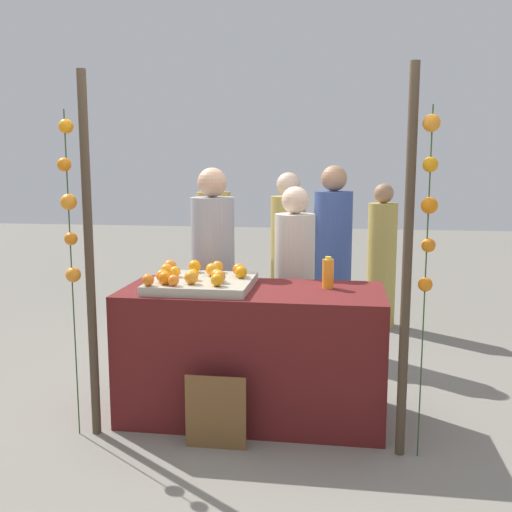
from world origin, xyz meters
TOP-DOWN VIEW (x-y plane):
  - ground_plane at (0.00, 0.00)m, footprint 24.00×24.00m
  - stall_counter at (0.00, 0.00)m, footprint 1.75×0.77m
  - orange_tray at (-0.35, -0.01)m, footprint 0.68×0.64m
  - orange_0 at (-0.55, 0.04)m, footprint 0.07×0.07m
  - orange_1 at (-0.54, -0.22)m, footprint 0.09×0.09m
  - orange_2 at (-0.61, 0.06)m, footprint 0.09×0.09m
  - orange_3 at (-0.46, 0.23)m, footprint 0.09×0.09m
  - orange_4 at (-0.39, -0.06)m, footprint 0.08×0.08m
  - orange_5 at (-0.58, -0.15)m, footprint 0.08×0.08m
  - orange_6 at (-0.24, -0.04)m, footprint 0.08×0.08m
  - orange_7 at (-0.19, -0.23)m, footprint 0.08×0.08m
  - orange_8 at (-0.12, 0.13)m, footprint 0.09×0.09m
  - orange_9 at (-0.63, -0.28)m, footprint 0.08×0.08m
  - orange_10 at (-0.29, 0.25)m, footprint 0.08×0.08m
  - orange_11 at (-0.09, 0.06)m, footprint 0.08×0.08m
  - orange_12 at (-0.30, 0.10)m, footprint 0.09×0.09m
  - orange_13 at (-0.37, -0.19)m, footprint 0.09×0.09m
  - orange_14 at (-0.47, -0.26)m, footprint 0.07×0.07m
  - orange_15 at (-0.63, 0.20)m, footprint 0.09×0.09m
  - orange_16 at (-0.20, -0.12)m, footprint 0.08×0.08m
  - juice_bottle at (0.50, 0.10)m, footprint 0.08×0.08m
  - chalkboard_sign at (-0.15, -0.51)m, footprint 0.37×0.03m
  - vendor_left at (-0.42, 0.65)m, footprint 0.34×0.34m
  - vendor_right at (0.23, 0.66)m, footprint 0.31×0.31m
  - crowd_person_0 at (0.50, 1.50)m, footprint 0.34×0.34m
  - crowd_person_1 at (-0.67, 1.85)m, footprint 0.33×0.33m
  - crowd_person_2 at (1.00, 2.44)m, footprint 0.30×0.30m
  - crowd_person_3 at (0.08, 1.68)m, footprint 0.33×0.33m
  - canopy_post_left at (-0.95, -0.42)m, footprint 0.06×0.06m
  - canopy_post_right at (0.95, -0.42)m, footprint 0.06×0.06m
  - garland_strand_left at (-1.06, -0.45)m, footprint 0.11×0.10m
  - garland_strand_right at (1.06, -0.44)m, footprint 0.10×0.10m

SIDE VIEW (x-z plane):
  - ground_plane at x=0.00m, z-range 0.00..0.00m
  - chalkboard_sign at x=-0.15m, z-range -0.01..0.46m
  - stall_counter at x=0.00m, z-range 0.00..0.89m
  - crowd_person_2 at x=1.00m, z-range -0.05..1.46m
  - vendor_right at x=0.23m, z-range -0.05..1.49m
  - crowd_person_3 at x=0.08m, z-range -0.06..1.58m
  - crowd_person_1 at x=-0.67m, z-range -0.06..1.61m
  - vendor_left at x=-0.42m, z-range -0.06..1.63m
  - crowd_person_0 at x=0.50m, z-range -0.06..1.64m
  - orange_tray at x=-0.35m, z-range 0.89..0.95m
  - orange_14 at x=-0.47m, z-range 0.95..1.02m
  - orange_0 at x=-0.55m, z-range 0.95..1.02m
  - orange_4 at x=-0.39m, z-range 0.95..1.02m
  - orange_6 at x=-0.24m, z-range 0.95..1.02m
  - orange_9 at x=-0.63m, z-range 0.95..1.03m
  - orange_7 at x=-0.19m, z-range 0.95..1.03m
  - juice_bottle at x=0.50m, z-range 0.88..1.10m
  - orange_10 at x=-0.29m, z-range 0.95..1.03m
  - orange_11 at x=-0.09m, z-range 0.95..1.03m
  - orange_16 at x=-0.20m, z-range 0.95..1.03m
  - orange_5 at x=-0.58m, z-range 0.95..1.03m
  - orange_2 at x=-0.61m, z-range 0.95..1.03m
  - orange_1 at x=-0.54m, z-range 0.95..1.03m
  - orange_8 at x=-0.12m, z-range 0.95..1.04m
  - orange_3 at x=-0.46m, z-range 0.95..1.04m
  - orange_13 at x=-0.37m, z-range 0.95..1.04m
  - orange_12 at x=-0.30m, z-range 0.95..1.04m
  - orange_15 at x=-0.63m, z-range 0.95..1.04m
  - canopy_post_left at x=-0.95m, z-range 0.00..2.27m
  - canopy_post_right at x=0.95m, z-range 0.00..2.27m
  - garland_strand_left at x=-1.06m, z-range 0.44..2.48m
  - garland_strand_right at x=1.06m, z-range 0.50..2.54m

